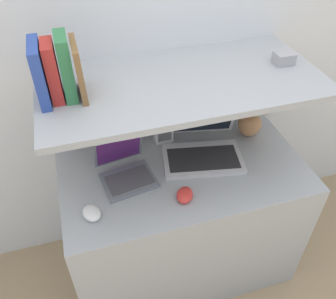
% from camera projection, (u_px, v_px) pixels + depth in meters
% --- Properties ---
extents(wall_back, '(6.00, 0.05, 2.40)m').
position_uv_depth(wall_back, '(161.00, 53.00, 1.71)').
color(wall_back, silver).
rests_on(wall_back, ground_plane).
extents(desk, '(1.18, 0.64, 0.78)m').
position_uv_depth(desk, '(182.00, 220.00, 1.96)').
color(desk, '#999EA3').
rests_on(desk, ground_plane).
extents(back_riser, '(1.18, 0.04, 1.20)m').
position_uv_depth(back_riser, '(165.00, 152.00, 2.07)').
color(back_riser, silver).
rests_on(back_riser, ground_plane).
extents(shelf, '(1.18, 0.58, 0.03)m').
position_uv_depth(shelf, '(182.00, 82.00, 1.47)').
color(shelf, '#999EA3').
rests_on(shelf, back_riser).
extents(table_lamp, '(0.21, 0.21, 0.31)m').
position_uv_depth(table_lamp, '(254.00, 103.00, 1.79)').
color(table_lamp, '#B27A4C').
rests_on(table_lamp, desk).
extents(laptop_large, '(0.45, 0.40, 0.26)m').
position_uv_depth(laptop_large, '(201.00, 144.00, 1.77)').
color(laptop_large, silver).
rests_on(laptop_large, desk).
extents(laptop_small, '(0.27, 0.27, 0.19)m').
position_uv_depth(laptop_small, '(125.00, 170.00, 1.65)').
color(laptop_small, slate).
rests_on(laptop_small, desk).
extents(computer_mouse, '(0.11, 0.12, 0.04)m').
position_uv_depth(computer_mouse, '(185.00, 195.00, 1.56)').
color(computer_mouse, red).
rests_on(computer_mouse, desk).
extents(second_mouse, '(0.10, 0.11, 0.04)m').
position_uv_depth(second_mouse, '(92.00, 213.00, 1.48)').
color(second_mouse, white).
rests_on(second_mouse, desk).
extents(router_box, '(0.09, 0.06, 0.14)m').
position_uv_depth(router_box, '(163.00, 129.00, 1.83)').
color(router_box, white).
rests_on(router_box, desk).
extents(book_blue, '(0.04, 0.18, 0.22)m').
position_uv_depth(book_blue, '(40.00, 73.00, 1.27)').
color(book_blue, '#284293').
rests_on(book_blue, shelf).
extents(book_red, '(0.04, 0.12, 0.22)m').
position_uv_depth(book_red, '(52.00, 72.00, 1.28)').
color(book_red, '#A82823').
rests_on(book_red, shelf).
extents(book_green, '(0.04, 0.13, 0.24)m').
position_uv_depth(book_green, '(66.00, 67.00, 1.29)').
color(book_green, '#2D7042').
rests_on(book_green, shelf).
extents(book_brown, '(0.03, 0.18, 0.21)m').
position_uv_depth(book_brown, '(79.00, 70.00, 1.31)').
color(book_brown, brown).
rests_on(book_brown, shelf).
extents(shelf_gadget, '(0.08, 0.07, 0.05)m').
position_uv_depth(shelf_gadget, '(284.00, 58.00, 1.55)').
color(shelf_gadget, '#99999E').
rests_on(shelf_gadget, shelf).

